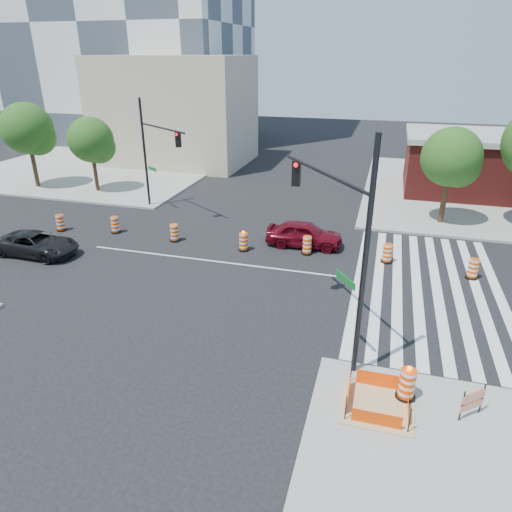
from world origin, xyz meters
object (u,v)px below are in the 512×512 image
object	(u,v)px
signal_pole_se	(339,224)
signal_pole_nw	(154,146)
red_coupe	(304,234)
dark_suv	(37,244)

from	to	relation	value
signal_pole_se	signal_pole_nw	world-z (taller)	signal_pole_se
red_coupe	dark_suv	size ratio (longest dim) A/B	0.95
signal_pole_se	signal_pole_nw	bearing A→B (deg)	10.07
red_coupe	dark_suv	world-z (taller)	red_coupe
dark_suv	signal_pole_se	world-z (taller)	signal_pole_se
dark_suv	signal_pole_nw	world-z (taller)	signal_pole_nw
red_coupe	signal_pole_nw	distance (m)	11.98
dark_suv	signal_pole_se	xyz separation A→B (m)	(16.58, -4.23, 4.29)
red_coupe	signal_pole_se	size ratio (longest dim) A/B	0.54
dark_suv	signal_pole_se	distance (m)	17.64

